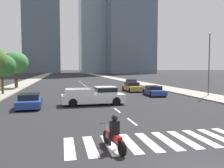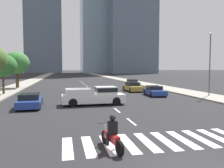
{
  "view_description": "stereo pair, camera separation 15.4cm",
  "coord_description": "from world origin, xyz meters",
  "px_view_note": "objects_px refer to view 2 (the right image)",
  "views": [
    {
      "loc": [
        -4.31,
        -6.45,
        3.39
      ],
      "look_at": [
        0.0,
        13.34,
        2.0
      ],
      "focal_mm": 36.83,
      "sensor_mm": 36.0,
      "label": 1
    },
    {
      "loc": [
        -4.16,
        -6.48,
        3.39
      ],
      "look_at": [
        0.0,
        13.34,
        2.0
      ],
      "focal_mm": 36.83,
      "sensor_mm": 36.0,
      "label": 2
    }
  ],
  "objects_px": {
    "street_lamp_east": "(210,59)",
    "street_tree_fourth": "(18,65)",
    "sedan_blue_0": "(155,91)",
    "street_tree_third": "(16,63)",
    "sedan_blue_1": "(30,101)",
    "motorcycle_lead": "(112,136)",
    "street_tree_second": "(3,65)",
    "sedan_silver_2": "(132,83)",
    "pickup_truck": "(97,96)",
    "sedan_gold_3": "(133,87)"
  },
  "relations": [
    {
      "from": "sedan_gold_3",
      "to": "sedan_blue_1",
      "type": "bearing_deg",
      "value": -48.65
    },
    {
      "from": "sedan_gold_3",
      "to": "street_tree_second",
      "type": "xyz_separation_m",
      "value": [
        -17.53,
        -1.32,
        3.13
      ]
    },
    {
      "from": "street_lamp_east",
      "to": "street_tree_third",
      "type": "height_order",
      "value": "street_lamp_east"
    },
    {
      "from": "motorcycle_lead",
      "to": "street_lamp_east",
      "type": "relative_size",
      "value": 0.29
    },
    {
      "from": "street_lamp_east",
      "to": "street_tree_third",
      "type": "distance_m",
      "value": 28.86
    },
    {
      "from": "sedan_blue_1",
      "to": "sedan_blue_0",
      "type": "bearing_deg",
      "value": -69.14
    },
    {
      "from": "sedan_blue_1",
      "to": "street_tree_third",
      "type": "distance_m",
      "value": 19.62
    },
    {
      "from": "pickup_truck",
      "to": "street_tree_fourth",
      "type": "relative_size",
      "value": 1.12
    },
    {
      "from": "sedan_blue_1",
      "to": "sedan_gold_3",
      "type": "xyz_separation_m",
      "value": [
        12.91,
        11.74,
        0.05
      ]
    },
    {
      "from": "street_lamp_east",
      "to": "street_tree_fourth",
      "type": "distance_m",
      "value": 29.59
    },
    {
      "from": "motorcycle_lead",
      "to": "street_tree_second",
      "type": "xyz_separation_m",
      "value": [
        -9.47,
        22.1,
        3.17
      ]
    },
    {
      "from": "sedan_blue_0",
      "to": "pickup_truck",
      "type": "bearing_deg",
      "value": -50.28
    },
    {
      "from": "sedan_blue_1",
      "to": "street_tree_fourth",
      "type": "bearing_deg",
      "value": 10.89
    },
    {
      "from": "street_lamp_east",
      "to": "street_tree_third",
      "type": "bearing_deg",
      "value": 148.15
    },
    {
      "from": "sedan_blue_1",
      "to": "street_tree_second",
      "type": "bearing_deg",
      "value": 21.82
    },
    {
      "from": "sedan_blue_1",
      "to": "street_tree_fourth",
      "type": "distance_m",
      "value": 20.85
    },
    {
      "from": "sedan_gold_3",
      "to": "street_tree_third",
      "type": "xyz_separation_m",
      "value": [
        -17.53,
        6.97,
        3.65
      ]
    },
    {
      "from": "motorcycle_lead",
      "to": "sedan_blue_1",
      "type": "bearing_deg",
      "value": 11.52
    },
    {
      "from": "street_tree_second",
      "to": "sedan_silver_2",
      "type": "bearing_deg",
      "value": 24.27
    },
    {
      "from": "sedan_silver_2",
      "to": "street_lamp_east",
      "type": "relative_size",
      "value": 0.61
    },
    {
      "from": "street_tree_second",
      "to": "motorcycle_lead",
      "type": "bearing_deg",
      "value": -66.8
    },
    {
      "from": "street_lamp_east",
      "to": "street_tree_second",
      "type": "height_order",
      "value": "street_lamp_east"
    },
    {
      "from": "street_tree_second",
      "to": "sedan_gold_3",
      "type": "bearing_deg",
      "value": 4.3
    },
    {
      "from": "motorcycle_lead",
      "to": "street_tree_second",
      "type": "distance_m",
      "value": 24.25
    },
    {
      "from": "pickup_truck",
      "to": "street_tree_fourth",
      "type": "bearing_deg",
      "value": 115.97
    },
    {
      "from": "sedan_silver_2",
      "to": "sedan_gold_3",
      "type": "xyz_separation_m",
      "value": [
        -2.25,
        -7.6,
        -0.0
      ]
    },
    {
      "from": "sedan_blue_0",
      "to": "street_tree_second",
      "type": "height_order",
      "value": "street_tree_second"
    },
    {
      "from": "street_tree_second",
      "to": "sedan_blue_0",
      "type": "bearing_deg",
      "value": -13.63
    },
    {
      "from": "sedan_blue_1",
      "to": "street_lamp_east",
      "type": "relative_size",
      "value": 0.62
    },
    {
      "from": "street_tree_third",
      "to": "street_tree_fourth",
      "type": "xyz_separation_m",
      "value": [
        0.0,
        1.33,
        -0.3
      ]
    },
    {
      "from": "sedan_silver_2",
      "to": "street_tree_second",
      "type": "xyz_separation_m",
      "value": [
        -19.78,
        -8.92,
        3.13
      ]
    },
    {
      "from": "pickup_truck",
      "to": "street_tree_second",
      "type": "relative_size",
      "value": 1.16
    },
    {
      "from": "street_lamp_east",
      "to": "sedan_blue_1",
      "type": "bearing_deg",
      "value": -170.08
    },
    {
      "from": "sedan_blue_1",
      "to": "sedan_gold_3",
      "type": "relative_size",
      "value": 0.95
    },
    {
      "from": "street_tree_third",
      "to": "sedan_blue_0",
      "type": "bearing_deg",
      "value": -34.55
    },
    {
      "from": "motorcycle_lead",
      "to": "street_tree_fourth",
      "type": "distance_m",
      "value": 33.27
    },
    {
      "from": "sedan_silver_2",
      "to": "motorcycle_lead",
      "type": "bearing_deg",
      "value": -17.36
    },
    {
      "from": "sedan_gold_3",
      "to": "street_tree_third",
      "type": "bearing_deg",
      "value": -112.6
    },
    {
      "from": "pickup_truck",
      "to": "sedan_silver_2",
      "type": "relative_size",
      "value": 1.29
    },
    {
      "from": "sedan_blue_1",
      "to": "street_tree_second",
      "type": "distance_m",
      "value": 11.84
    },
    {
      "from": "street_tree_fourth",
      "to": "street_tree_second",
      "type": "bearing_deg",
      "value": -90.0
    },
    {
      "from": "sedan_blue_0",
      "to": "sedan_blue_1",
      "type": "bearing_deg",
      "value": -62.38
    },
    {
      "from": "pickup_truck",
      "to": "sedan_blue_1",
      "type": "height_order",
      "value": "pickup_truck"
    },
    {
      "from": "sedan_blue_0",
      "to": "street_lamp_east",
      "type": "bearing_deg",
      "value": 72.34
    },
    {
      "from": "motorcycle_lead",
      "to": "sedan_gold_3",
      "type": "relative_size",
      "value": 0.45
    },
    {
      "from": "sedan_blue_0",
      "to": "street_tree_fourth",
      "type": "distance_m",
      "value": 23.59
    },
    {
      "from": "sedan_blue_1",
      "to": "pickup_truck",
      "type": "bearing_deg",
      "value": -89.73
    },
    {
      "from": "street_tree_second",
      "to": "street_tree_third",
      "type": "distance_m",
      "value": 8.3
    },
    {
      "from": "sedan_blue_0",
      "to": "sedan_silver_2",
      "type": "distance_m",
      "value": 13.48
    },
    {
      "from": "motorcycle_lead",
      "to": "sedan_blue_1",
      "type": "height_order",
      "value": "motorcycle_lead"
    }
  ]
}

